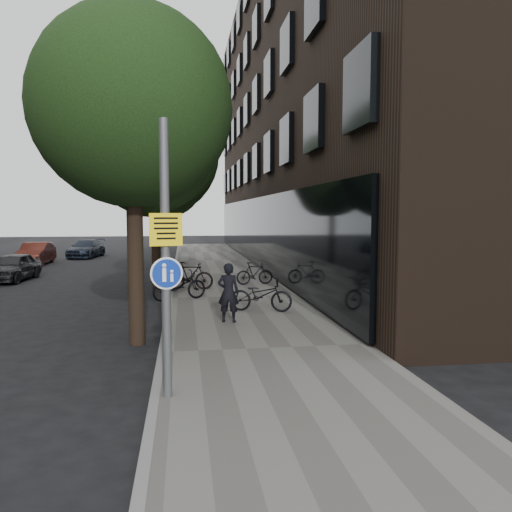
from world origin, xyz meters
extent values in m
plane|color=black|center=(0.00, 0.00, 0.00)|extent=(120.00, 120.00, 0.00)
cube|color=#625F5A|center=(0.25, 10.00, 0.06)|extent=(4.50, 60.00, 0.12)
cube|color=slate|center=(-2.00, 10.00, 0.07)|extent=(0.15, 60.00, 0.13)
cube|color=black|center=(8.50, 22.00, 9.00)|extent=(12.00, 40.00, 18.00)
cylinder|color=black|center=(-2.60, 4.50, 1.60)|extent=(0.36, 0.36, 3.20)
sphere|color=black|center=(-2.60, 4.50, 5.30)|extent=(4.40, 4.40, 4.40)
sphere|color=black|center=(-2.20, 5.30, 4.30)|extent=(2.64, 2.64, 2.64)
cylinder|color=black|center=(-2.60, 13.00, 1.60)|extent=(0.36, 0.36, 3.20)
sphere|color=black|center=(-2.60, 13.00, 5.30)|extent=(5.00, 5.00, 5.00)
sphere|color=black|center=(-2.20, 13.80, 4.30)|extent=(3.00, 3.00, 3.00)
cylinder|color=black|center=(-2.60, 22.00, 1.60)|extent=(0.36, 0.36, 3.20)
sphere|color=black|center=(-2.60, 22.00, 5.30)|extent=(5.00, 5.00, 5.00)
sphere|color=black|center=(-2.20, 22.80, 4.30)|extent=(3.00, 3.00, 3.00)
cylinder|color=#595B5E|center=(-1.80, 0.77, 2.25)|extent=(0.14, 0.14, 4.27)
cube|color=yellow|center=(-1.80, 0.77, 2.73)|extent=(0.49, 0.12, 0.49)
cylinder|color=#0E2EA0|center=(-1.80, 0.77, 2.07)|extent=(0.43, 0.09, 0.44)
cylinder|color=white|center=(-1.80, 0.77, 2.07)|extent=(0.49, 0.10, 0.49)
imported|color=black|center=(-0.38, 5.98, 0.90)|extent=(0.65, 0.50, 1.56)
imported|color=black|center=(0.68, 7.27, 0.60)|extent=(1.93, 1.16, 0.96)
imported|color=black|center=(1.27, 12.74, 0.57)|extent=(1.54, 0.60, 0.90)
imported|color=black|center=(-1.69, 9.53, 0.61)|extent=(1.96, 1.34, 0.98)
imported|color=black|center=(-1.31, 11.77, 0.64)|extent=(1.79, 0.71, 1.04)
imported|color=black|center=(-9.01, 16.25, 0.62)|extent=(1.79, 3.74, 1.23)
imported|color=#552018|center=(-10.04, 23.46, 0.64)|extent=(1.37, 3.91, 1.29)
imported|color=black|center=(-8.05, 27.98, 0.60)|extent=(2.22, 4.33, 1.20)
camera|label=1|loc=(-1.52, -6.92, 2.97)|focal=35.00mm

